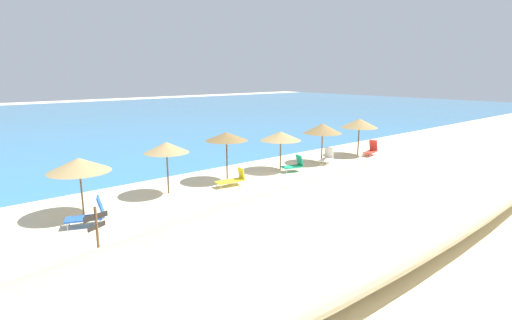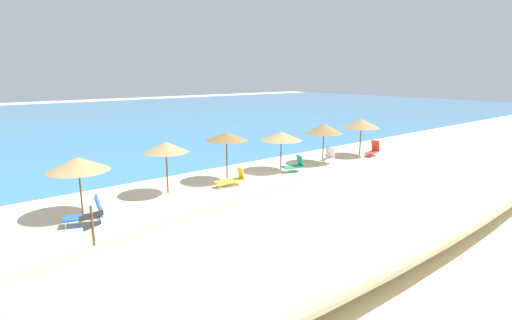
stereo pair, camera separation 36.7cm
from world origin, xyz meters
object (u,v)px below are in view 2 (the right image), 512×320
at_px(beach_umbrella_2, 226,136).
at_px(lounge_chair_3, 88,213).
at_px(beach_umbrella_5, 361,123).
at_px(wooden_signpost, 93,228).
at_px(beach_umbrella_4, 324,129).
at_px(lounge_chair_1, 328,158).
at_px(lounge_chair_4, 232,179).
at_px(beach_umbrella_1, 166,147).
at_px(lounge_chair_0, 295,165).
at_px(beach_umbrella_3, 281,136).
at_px(lounge_chair_2, 373,150).
at_px(beach_umbrella_0, 78,164).

height_order(beach_umbrella_2, lounge_chair_3, beach_umbrella_2).
relative_size(beach_umbrella_5, wooden_signpost, 1.47).
relative_size(beach_umbrella_4, lounge_chair_1, 1.89).
distance_m(lounge_chair_3, lounge_chair_4, 7.87).
distance_m(beach_umbrella_1, beach_umbrella_4, 11.46).
bearing_deg(lounge_chair_0, lounge_chair_1, -71.62).
xyz_separation_m(lounge_chair_0, wooden_signpost, (-13.42, -4.21, 0.66)).
distance_m(beach_umbrella_2, lounge_chair_0, 4.94).
height_order(beach_umbrella_5, lounge_chair_1, beach_umbrella_5).
distance_m(beach_umbrella_3, beach_umbrella_4, 3.69).
bearing_deg(beach_umbrella_1, lounge_chair_2, -4.30).
height_order(beach_umbrella_1, lounge_chair_0, beach_umbrella_1).
distance_m(beach_umbrella_4, lounge_chair_4, 8.39).
height_order(beach_umbrella_3, lounge_chair_2, beach_umbrella_3).
bearing_deg(wooden_signpost, beach_umbrella_5, -0.98).
relative_size(beach_umbrella_4, beach_umbrella_5, 0.98).
bearing_deg(lounge_chair_2, beach_umbrella_1, 74.04).
relative_size(lounge_chair_0, wooden_signpost, 0.76).
relative_size(lounge_chair_1, lounge_chair_2, 0.95).
height_order(lounge_chair_3, wooden_signpost, wooden_signpost).
bearing_deg(lounge_chair_1, beach_umbrella_1, 66.53).
distance_m(beach_umbrella_2, lounge_chair_1, 8.02).
height_order(beach_umbrella_4, lounge_chair_0, beach_umbrella_4).
xyz_separation_m(beach_umbrella_4, lounge_chair_1, (0.04, -0.43, -1.93)).
height_order(beach_umbrella_5, wooden_signpost, beach_umbrella_5).
bearing_deg(beach_umbrella_5, lounge_chair_0, -176.06).
relative_size(beach_umbrella_5, lounge_chair_1, 1.92).
bearing_deg(lounge_chair_1, lounge_chair_4, 72.01).
distance_m(lounge_chair_2, wooden_signpost, 21.71).
xyz_separation_m(beach_umbrella_1, beach_umbrella_4, (11.46, -0.35, -0.04)).
distance_m(beach_umbrella_3, wooden_signpost, 14.05).
bearing_deg(beach_umbrella_1, beach_umbrella_3, -0.68).
relative_size(beach_umbrella_5, lounge_chair_0, 1.93).
height_order(beach_umbrella_1, wooden_signpost, beach_umbrella_1).
relative_size(lounge_chair_1, lounge_chair_3, 0.87).
xyz_separation_m(beach_umbrella_2, wooden_signpost, (-9.08, -5.33, -1.42)).
bearing_deg(beach_umbrella_2, lounge_chair_4, -112.43).
bearing_deg(lounge_chair_4, beach_umbrella_0, 93.05).
xyz_separation_m(beach_umbrella_0, beach_umbrella_5, (19.77, -0.05, 0.17)).
relative_size(lounge_chair_0, lounge_chair_2, 0.94).
relative_size(beach_umbrella_1, lounge_chair_3, 1.63).
xyz_separation_m(beach_umbrella_3, beach_umbrella_5, (7.69, -0.37, 0.21)).
bearing_deg(beach_umbrella_3, lounge_chair_0, -67.10).
bearing_deg(beach_umbrella_1, lounge_chair_4, -16.86).
distance_m(beach_umbrella_1, wooden_signpost, 7.50).
distance_m(lounge_chair_1, lounge_chair_4, 8.17).
xyz_separation_m(beach_umbrella_1, lounge_chair_2, (16.06, -1.21, -1.95)).
height_order(lounge_chair_1, lounge_chair_2, lounge_chair_2).
distance_m(beach_umbrella_1, lounge_chair_4, 4.02).
bearing_deg(lounge_chair_3, beach_umbrella_1, -45.57).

